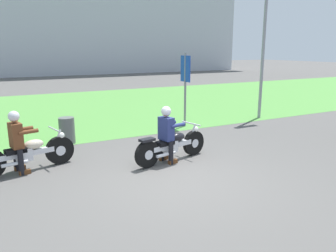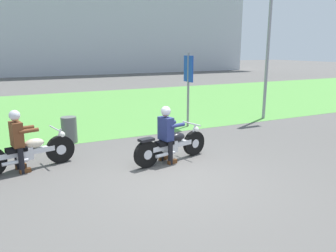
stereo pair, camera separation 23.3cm
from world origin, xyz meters
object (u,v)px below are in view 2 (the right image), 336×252
at_px(motorcycle_follow, 27,153).
at_px(rider_follow, 18,136).
at_px(rider_lead, 166,130).
at_px(streetlight_pole, 272,27).
at_px(trash_can, 69,130).
at_px(sign_banner, 188,78).
at_px(motorcycle_lead, 172,146).

xyz_separation_m(motorcycle_follow, rider_follow, (-0.16, -0.03, 0.42)).
relative_size(rider_lead, motorcycle_follow, 0.64).
bearing_deg(rider_lead, rider_follow, 152.06).
relative_size(streetlight_pole, trash_can, 7.26).
distance_m(rider_lead, motorcycle_follow, 3.26).
relative_size(rider_follow, sign_banner, 0.55).
height_order(motorcycle_follow, sign_banner, sign_banner).
bearing_deg(trash_can, sign_banner, 4.26).
relative_size(motorcycle_lead, rider_lead, 1.51).
bearing_deg(rider_follow, streetlight_pole, 0.78).
bearing_deg(motorcycle_lead, rider_lead, 179.18).
xyz_separation_m(rider_lead, streetlight_pole, (5.91, 3.04, 2.72)).
distance_m(rider_lead, rider_follow, 3.38).
relative_size(motorcycle_follow, rider_follow, 1.55).
xyz_separation_m(motorcycle_follow, streetlight_pole, (9.00, 2.09, 3.14)).
height_order(motorcycle_lead, sign_banner, sign_banner).
height_order(trash_can, sign_banner, sign_banner).
bearing_deg(sign_banner, streetlight_pole, -1.67).
height_order(motorcycle_follow, trash_can, motorcycle_follow).
bearing_deg(motorcycle_follow, trash_can, 44.03).
height_order(motorcycle_lead, streetlight_pole, streetlight_pole).
relative_size(motorcycle_follow, trash_can, 2.83).
height_order(motorcycle_follow, streetlight_pole, streetlight_pole).
bearing_deg(rider_lead, streetlight_pole, 14.92).
height_order(motorcycle_lead, rider_follow, rider_follow).
height_order(motorcycle_lead, trash_can, motorcycle_lead).
distance_m(motorcycle_lead, rider_follow, 3.56).
xyz_separation_m(rider_follow, trash_can, (1.42, 1.91, -0.44)).
relative_size(rider_follow, streetlight_pole, 0.25).
relative_size(motorcycle_lead, trash_can, 2.73).
bearing_deg(streetlight_pole, trash_can, -178.45).
relative_size(rider_lead, sign_banner, 0.54).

